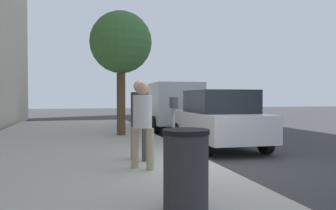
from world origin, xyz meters
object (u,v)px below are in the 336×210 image
at_px(street_tree, 121,43).
at_px(pedestrian_at_meter, 139,113).
at_px(parking_meter, 174,114).
at_px(parked_van_far, 168,103).
at_px(pedestrian_bystander, 142,118).
at_px(parked_sedan_near, 218,119).
at_px(trash_bin, 186,170).
at_px(traffic_signal, 125,75).

bearing_deg(street_tree, pedestrian_at_meter, 177.54).
distance_m(parking_meter, parked_van_far, 8.09).
distance_m(pedestrian_at_meter, pedestrian_bystander, 0.93).
bearing_deg(pedestrian_bystander, parking_meter, 8.02).
height_order(parking_meter, parked_sedan_near, parked_sedan_near).
bearing_deg(trash_bin, parking_meter, -13.77).
distance_m(street_tree, traffic_signal, 3.00).
bearing_deg(traffic_signal, trash_bin, 175.93).
distance_m(parked_van_far, street_tree, 4.59).
relative_size(parking_meter, parked_van_far, 0.27).
height_order(parking_meter, pedestrian_at_meter, pedestrian_at_meter).
bearing_deg(street_tree, pedestrian_bystander, 176.89).
distance_m(parked_sedan_near, parked_van_far, 5.85).
bearing_deg(parked_sedan_near, trash_bin, 152.85).
xyz_separation_m(parking_meter, pedestrian_at_meter, (-0.20, 0.85, 0.04)).
bearing_deg(parked_sedan_near, parking_meter, 135.02).
xyz_separation_m(pedestrian_bystander, parked_sedan_near, (3.12, -2.96, -0.25)).
relative_size(parked_sedan_near, parked_van_far, 0.85).
bearing_deg(trash_bin, pedestrian_bystander, 1.62).
bearing_deg(parked_van_far, traffic_signal, 95.29).
xyz_separation_m(pedestrian_at_meter, pedestrian_bystander, (-0.93, 0.11, -0.06)).
height_order(parking_meter, street_tree, street_tree).
bearing_deg(parked_sedan_near, pedestrian_bystander, 136.58).
distance_m(pedestrian_at_meter, parked_sedan_near, 3.61).
bearing_deg(parked_sedan_near, parked_van_far, -0.02).
relative_size(parked_van_far, trash_bin, 5.22).
xyz_separation_m(pedestrian_at_meter, parked_sedan_near, (2.20, -2.85, -0.31)).
bearing_deg(parked_van_far, street_tree, 138.57).
distance_m(parking_meter, traffic_signal, 7.78).
height_order(pedestrian_at_meter, pedestrian_bystander, pedestrian_at_meter).
height_order(parking_meter, traffic_signal, traffic_signal).
distance_m(street_tree, trash_bin, 8.97).
bearing_deg(pedestrian_at_meter, parked_van_far, 40.45).
xyz_separation_m(pedestrian_at_meter, traffic_signal, (7.85, -0.76, 1.37)).
bearing_deg(parked_sedan_near, traffic_signal, 20.24).
distance_m(parked_sedan_near, street_tree, 4.71).
relative_size(pedestrian_at_meter, street_tree, 0.39).
bearing_deg(pedestrian_at_meter, parking_meter, -16.81).
xyz_separation_m(parked_sedan_near, parked_van_far, (5.84, -0.00, 0.36)).
height_order(pedestrian_at_meter, parked_sedan_near, pedestrian_at_meter).
relative_size(parking_meter, pedestrian_bystander, 0.83).
distance_m(parked_sedan_near, traffic_signal, 6.25).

